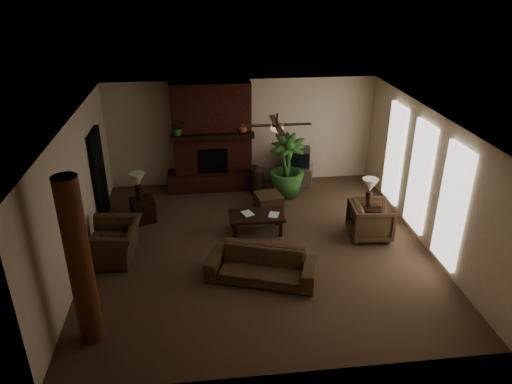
{
  "coord_description": "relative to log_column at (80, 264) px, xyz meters",
  "views": [
    {
      "loc": [
        -1.08,
        -8.62,
        5.36
      ],
      "look_at": [
        0.0,
        0.4,
        1.1
      ],
      "focal_mm": 33.75,
      "sensor_mm": 36.0,
      "label": 1
    }
  ],
  "objects": [
    {
      "name": "coffee_table",
      "position": [
        2.99,
        3.06,
        -1.03
      ],
      "size": [
        1.2,
        0.7,
        0.43
      ],
      "color": "black",
      "rests_on": "ground"
    },
    {
      "name": "book_a",
      "position": [
        2.7,
        3.06,
        -0.83
      ],
      "size": [
        0.21,
        0.1,
        0.29
      ],
      "primitive_type": "imported",
      "rotation": [
        0.0,
        0.0,
        0.36
      ],
      "color": "#999999",
      "rests_on": "coffee_table"
    },
    {
      "name": "book_b",
      "position": [
        3.26,
        3.01,
        -0.82
      ],
      "size": [
        0.21,
        0.09,
        0.29
      ],
      "primitive_type": "imported",
      "rotation": [
        0.0,
        0.0,
        -0.32
      ],
      "color": "#999999",
      "rests_on": "coffee_table"
    },
    {
      "name": "log_column",
      "position": [
        0.0,
        0.0,
        0.0
      ],
      "size": [
        0.36,
        0.36,
        2.8
      ],
      "primitive_type": "cylinder",
      "color": "#5E2F17",
      "rests_on": "ground"
    },
    {
      "name": "armchair_right",
      "position": [
        5.42,
        2.55,
        -0.96
      ],
      "size": [
        0.87,
        0.92,
        0.88
      ],
      "primitive_type": "imported",
      "rotation": [
        0.0,
        0.0,
        1.49
      ],
      "color": "#4A3420",
      "rests_on": "ground"
    },
    {
      "name": "mantel_vase",
      "position": [
        2.93,
        5.41,
        0.27
      ],
      "size": [
        0.25,
        0.26,
        0.22
      ],
      "primitive_type": "imported",
      "rotation": [
        0.0,
        0.0,
        0.14
      ],
      "color": "#98503D",
      "rests_on": "fireplace"
    },
    {
      "name": "side_table_left",
      "position": [
        0.45,
        3.88,
        -1.12
      ],
      "size": [
        0.63,
        0.63,
        0.55
      ],
      "primitive_type": "cube",
      "rotation": [
        0.0,
        0.0,
        0.33
      ],
      "color": "black",
      "rests_on": "ground"
    },
    {
      "name": "ottoman",
      "position": [
        3.41,
        4.11,
        -1.2
      ],
      "size": [
        0.7,
        0.7,
        0.4
      ],
      "primitive_type": "cube",
      "rotation": [
        0.0,
        0.0,
        0.17
      ],
      "color": "#4A3420",
      "rests_on": "ground"
    },
    {
      "name": "floor_plant",
      "position": [
        3.97,
        4.86,
        -0.95
      ],
      "size": [
        1.18,
        1.75,
        0.9
      ],
      "primitive_type": "imported",
      "rotation": [
        0.0,
        0.0,
        -0.18
      ],
      "color": "#336026",
      "rests_on": "ground"
    },
    {
      "name": "lamp_right",
      "position": [
        5.47,
        2.96,
        -0.4
      ],
      "size": [
        0.38,
        0.38,
        0.65
      ],
      "color": "black",
      "rests_on": "side_table_right"
    },
    {
      "name": "sofa",
      "position": [
        2.88,
        1.28,
        -1.0
      ],
      "size": [
        2.12,
        1.23,
        0.8
      ],
      "primitive_type": "imported",
      "rotation": [
        0.0,
        0.0,
        -0.33
      ],
      "color": "#4A3420",
      "rests_on": "ground"
    },
    {
      "name": "side_table_right",
      "position": [
        5.51,
        2.93,
        -1.12
      ],
      "size": [
        0.63,
        0.63,
        0.55
      ],
      "primitive_type": "cube",
      "rotation": [
        0.0,
        0.0,
        -0.32
      ],
      "color": "black",
      "rests_on": "ground"
    },
    {
      "name": "room_shell",
      "position": [
        2.95,
        2.4,
        0.0
      ],
      "size": [
        7.0,
        7.0,
        7.0
      ],
      "color": "brown",
      "rests_on": "ground"
    },
    {
      "name": "tv",
      "position": [
        4.39,
        5.54,
        -0.64
      ],
      "size": [
        0.73,
        0.64,
        0.52
      ],
      "color": "#39393C",
      "rests_on": "tv_stand"
    },
    {
      "name": "armchair_left",
      "position": [
        0.02,
        2.35,
        -0.9
      ],
      "size": [
        0.85,
        1.21,
        0.99
      ],
      "primitive_type": "imported",
      "rotation": [
        0.0,
        0.0,
        -1.67
      ],
      "color": "#4A3420",
      "rests_on": "ground"
    },
    {
      "name": "floor_vase",
      "position": [
        3.26,
        5.01,
        -0.97
      ],
      "size": [
        0.34,
        0.34,
        0.77
      ],
      "color": "#33231C",
      "rests_on": "ground"
    },
    {
      "name": "mantel_plant",
      "position": [
        1.3,
        5.39,
        0.32
      ],
      "size": [
        0.47,
        0.5,
        0.33
      ],
      "primitive_type": "imported",
      "rotation": [
        0.0,
        0.0,
        0.26
      ],
      "color": "#336026",
      "rests_on": "fireplace"
    },
    {
      "name": "tv_stand",
      "position": [
        4.38,
        5.55,
        -1.15
      ],
      "size": [
        0.96,
        0.73,
        0.5
      ],
      "primitive_type": "cube",
      "rotation": [
        0.0,
        0.0,
        -0.3
      ],
      "color": "#B2B2B5",
      "rests_on": "ground"
    },
    {
      "name": "ceiling_fan",
      "position": [
        3.35,
        2.7,
        1.13
      ],
      "size": [
        1.35,
        1.35,
        0.37
      ],
      "color": "black",
      "rests_on": "ceiling"
    },
    {
      "name": "windows",
      "position": [
        6.4,
        2.6,
        -0.05
      ],
      "size": [
        0.08,
        3.65,
        2.35
      ],
      "color": "white",
      "rests_on": "ground"
    },
    {
      "name": "doorway",
      "position": [
        -0.49,
        4.2,
        -0.35
      ],
      "size": [
        0.1,
        1.0,
        2.1
      ],
      "primitive_type": "cube",
      "color": "black",
      "rests_on": "ground"
    },
    {
      "name": "fireplace",
      "position": [
        2.15,
        5.62,
        -0.24
      ],
      "size": [
        2.4,
        0.7,
        2.8
      ],
      "color": "#502015",
      "rests_on": "ground"
    },
    {
      "name": "lamp_left",
      "position": [
        0.4,
        3.89,
        -0.4
      ],
      "size": [
        0.46,
        0.46,
        0.65
      ],
      "color": "black",
      "rests_on": "side_table_left"
    }
  ]
}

